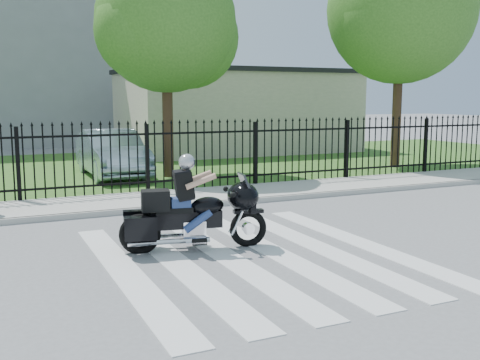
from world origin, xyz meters
name	(u,v)px	position (x,y,z in m)	size (l,w,h in m)	color
ground	(254,256)	(0.00, 0.00, 0.00)	(120.00, 120.00, 0.00)	slate
crosswalk	(254,256)	(0.00, 0.00, 0.01)	(5.00, 5.50, 0.01)	silver
sidewalk	(160,200)	(0.00, 5.00, 0.06)	(40.00, 2.00, 0.12)	#ADAAA3
curb	(173,207)	(0.00, 4.00, 0.06)	(40.00, 0.12, 0.12)	#ADAAA3
grass_strip	(101,168)	(0.00, 12.00, 0.01)	(40.00, 12.00, 0.02)	#2A531C
iron_fence	(147,160)	(0.00, 6.00, 0.90)	(26.00, 0.04, 1.80)	black
tree_mid	(166,22)	(1.50, 9.00, 4.67)	(4.20, 4.20, 6.78)	#382316
tree_right	(401,10)	(9.50, 8.00, 5.39)	(5.00, 5.00, 7.90)	#382316
building_low	(236,113)	(7.00, 16.00, 1.75)	(10.00, 6.00, 3.50)	beige
building_low_roof	(236,72)	(7.00, 16.00, 3.60)	(10.20, 6.20, 0.20)	black
motorcycle_rider	(190,210)	(-0.75, 0.79, 0.65)	(2.38, 1.10, 1.59)	black
parked_car	(112,153)	(-0.07, 9.76, 0.75)	(1.53, 4.40, 1.45)	#90A5B5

